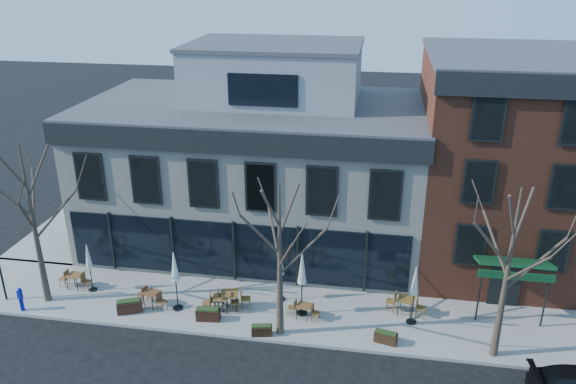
# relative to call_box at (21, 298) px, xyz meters

# --- Properties ---
(ground) EXTENTS (120.00, 120.00, 0.00)m
(ground) POSITION_rel_call_box_xyz_m (9.18, 4.20, -0.80)
(ground) COLOR black
(ground) RESTS_ON ground
(sidewalk_front) EXTENTS (33.50, 4.70, 0.15)m
(sidewalk_front) POSITION_rel_call_box_xyz_m (12.43, 2.05, -0.73)
(sidewalk_front) COLOR gray
(sidewalk_front) RESTS_ON ground
(sidewalk_side) EXTENTS (4.50, 12.00, 0.15)m
(sidewalk_side) POSITION_rel_call_box_xyz_m (-2.07, 10.20, -0.73)
(sidewalk_side) COLOR gray
(sidewalk_side) RESTS_ON ground
(corner_building) EXTENTS (18.39, 10.39, 11.10)m
(corner_building) POSITION_rel_call_box_xyz_m (9.25, 9.27, 3.92)
(corner_building) COLOR beige
(corner_building) RESTS_ON ground
(red_brick_building) EXTENTS (8.20, 11.78, 11.18)m
(red_brick_building) POSITION_rel_call_box_xyz_m (22.18, 9.18, 4.83)
(red_brick_building) COLOR brown
(red_brick_building) RESTS_ON ground
(tree_corner) EXTENTS (3.93, 3.98, 7.92)m
(tree_corner) POSITION_rel_call_box_xyz_m (0.69, 1.00, 3.44)
(tree_corner) COLOR #382B21
(tree_corner) RESTS_ON sidewalk_front
(tree_mid) EXTENTS (3.50, 3.55, 7.04)m
(tree_mid) POSITION_rel_call_box_xyz_m (12.19, 0.30, 2.99)
(tree_mid) COLOR #382B21
(tree_mid) RESTS_ON sidewalk_front
(tree_right) EXTENTS (3.72, 3.77, 7.48)m
(tree_right) POSITION_rel_call_box_xyz_m (21.19, 0.30, 3.22)
(tree_right) COLOR #382B21
(tree_right) RESTS_ON sidewalk_front
(call_box) EXTENTS (0.25, 0.25, 1.24)m
(call_box) POSITION_rel_call_box_xyz_m (0.00, 0.00, 0.00)
(call_box) COLOR #0B1496
(call_box) RESTS_ON sidewalk_front
(cafe_set_0) EXTENTS (1.73, 0.74, 0.90)m
(cafe_set_0) POSITION_rel_call_box_xyz_m (1.48, 2.22, -0.19)
(cafe_set_0) COLOR brown
(cafe_set_0) RESTS_ON sidewalk_front
(cafe_set_1) EXTENTS (1.73, 1.04, 0.89)m
(cafe_set_1) POSITION_rel_call_box_xyz_m (5.86, 1.34, -0.20)
(cafe_set_1) COLOR brown
(cafe_set_1) RESTS_ON sidewalk_front
(cafe_set_2) EXTENTS (1.79, 0.84, 0.92)m
(cafe_set_2) POSITION_rel_call_box_xyz_m (9.17, 1.48, -0.18)
(cafe_set_2) COLOR brown
(cafe_set_2) RESTS_ON sidewalk_front
(cafe_set_3) EXTENTS (2.04, 0.95, 1.04)m
(cafe_set_3) POSITION_rel_call_box_xyz_m (9.54, 1.72, -0.12)
(cafe_set_3) COLOR brown
(cafe_set_3) RESTS_ON sidewalk_front
(cafe_set_4) EXTENTS (1.60, 0.74, 0.82)m
(cafe_set_4) POSITION_rel_call_box_xyz_m (13.05, 1.57, -0.23)
(cafe_set_4) COLOR brown
(cafe_set_4) RESTS_ON sidewalk_front
(cafe_set_5) EXTENTS (1.91, 0.90, 0.98)m
(cafe_set_5) POSITION_rel_call_box_xyz_m (17.64, 2.67, -0.15)
(cafe_set_5) COLOR brown
(cafe_set_5) RESTS_ON sidewalk_front
(umbrella_0) EXTENTS (0.41, 0.41, 2.54)m
(umbrella_0) POSITION_rel_call_box_xyz_m (2.41, 2.15, 1.14)
(umbrella_0) COLOR black
(umbrella_0) RESTS_ON sidewalk_front
(umbrella_1) EXTENTS (0.47, 0.47, 2.97)m
(umbrella_1) POSITION_rel_call_box_xyz_m (7.12, 1.33, 1.44)
(umbrella_1) COLOR black
(umbrella_1) RESTS_ON sidewalk_front
(umbrella_2) EXTENTS (0.43, 0.43, 2.70)m
(umbrella_2) POSITION_rel_call_box_xyz_m (11.75, 2.87, 1.25)
(umbrella_2) COLOR black
(umbrella_2) RESTS_ON sidewalk_front
(umbrella_3) EXTENTS (0.50, 0.50, 3.15)m
(umbrella_3) POSITION_rel_call_box_xyz_m (12.91, 1.87, 1.57)
(umbrella_3) COLOR black
(umbrella_3) RESTS_ON sidewalk_front
(umbrella_4) EXTENTS (0.46, 0.46, 2.89)m
(umbrella_4) POSITION_rel_call_box_xyz_m (17.89, 2.00, 1.39)
(umbrella_4) COLOR black
(umbrella_4) RESTS_ON sidewalk_front
(planter_0) EXTENTS (1.22, 0.86, 0.63)m
(planter_0) POSITION_rel_call_box_xyz_m (5.01, 0.69, -0.34)
(planter_0) COLOR #331A11
(planter_0) RESTS_ON sidewalk_front
(planter_1) EXTENTS (1.11, 0.53, 0.60)m
(planter_1) POSITION_rel_call_box_xyz_m (8.79, 0.70, -0.35)
(planter_1) COLOR black
(planter_1) RESTS_ON sidewalk_front
(planter_2) EXTENTS (0.95, 0.54, 0.50)m
(planter_2) POSITION_rel_call_box_xyz_m (11.42, -0.00, -0.40)
(planter_2) COLOR black
(planter_2) RESTS_ON sidewalk_front
(planter_3) EXTENTS (1.03, 0.60, 0.54)m
(planter_3) POSITION_rel_call_box_xyz_m (16.75, 0.36, -0.39)
(planter_3) COLOR #311E10
(planter_3) RESTS_ON sidewalk_front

